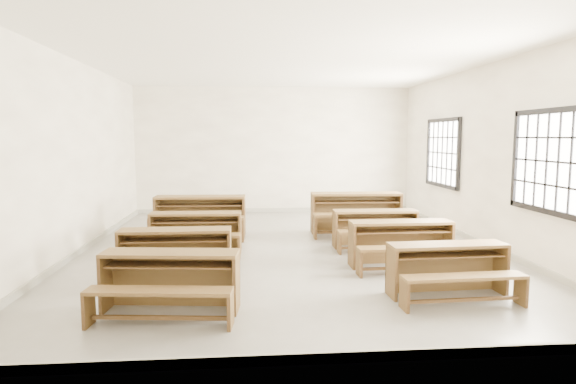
{
  "coord_description": "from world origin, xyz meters",
  "views": [
    {
      "loc": [
        -0.69,
        -8.12,
        1.93
      ],
      "look_at": [
        0.0,
        0.0,
        1.0
      ],
      "focal_mm": 30.0,
      "sensor_mm": 36.0,
      "label": 1
    }
  ],
  "objects": [
    {
      "name": "room",
      "position": [
        0.09,
        0.0,
        2.14
      ],
      "size": [
        8.5,
        8.5,
        3.2
      ],
      "color": "gray",
      "rests_on": "ground"
    },
    {
      "name": "desk_set_0",
      "position": [
        -1.55,
        -2.88,
        0.39
      ],
      "size": [
        1.58,
        0.94,
        0.68
      ],
      "rotation": [
        0.0,
        0.0,
        -0.11
      ],
      "color": "brown",
      "rests_on": "ground"
    },
    {
      "name": "desk_set_1",
      "position": [
        -1.69,
        -1.59,
        0.4
      ],
      "size": [
        1.52,
        0.79,
        0.68
      ],
      "rotation": [
        0.0,
        0.0,
        -0.0
      ],
      "color": "brown",
      "rests_on": "ground"
    },
    {
      "name": "desk_set_2",
      "position": [
        -1.56,
        -0.12,
        0.4
      ],
      "size": [
        1.52,
        0.81,
        0.68
      ],
      "rotation": [
        0.0,
        0.0,
        -0.02
      ],
      "color": "brown",
      "rests_on": "ground"
    },
    {
      "name": "desk_set_3",
      "position": [
        -1.62,
        1.26,
        0.46
      ],
      "size": [
        1.78,
        0.97,
        0.79
      ],
      "rotation": [
        0.0,
        0.0,
        -0.03
      ],
      "color": "brown",
      "rests_on": "ground"
    },
    {
      "name": "desk_set_4",
      "position": [
        1.73,
        -2.62,
        0.38
      ],
      "size": [
        1.46,
        0.8,
        0.65
      ],
      "rotation": [
        0.0,
        0.0,
        0.04
      ],
      "color": "brown",
      "rests_on": "ground"
    },
    {
      "name": "desk_set_5",
      "position": [
        1.6,
        -1.26,
        0.4
      ],
      "size": [
        1.53,
        0.81,
        0.69
      ],
      "rotation": [
        0.0,
        0.0,
        0.01
      ],
      "color": "brown",
      "rests_on": "ground"
    },
    {
      "name": "desk_set_6",
      "position": [
        1.54,
        0.02,
        0.38
      ],
      "size": [
        1.47,
        0.78,
        0.66
      ],
      "rotation": [
        0.0,
        0.0,
        -0.01
      ],
      "color": "brown",
      "rests_on": "ground"
    },
    {
      "name": "desk_set_7",
      "position": [
        1.5,
        1.33,
        0.47
      ],
      "size": [
        1.85,
        1.02,
        0.81
      ],
      "rotation": [
        0.0,
        0.0,
        -0.05
      ],
      "color": "brown",
      "rests_on": "ground"
    }
  ]
}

